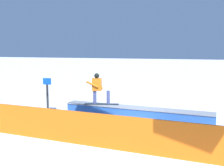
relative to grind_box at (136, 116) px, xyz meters
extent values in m
plane|color=white|center=(0.00, 0.00, -0.31)|extent=(120.00, 120.00, 0.00)
cube|color=blue|center=(0.00, 0.00, 0.01)|extent=(6.30, 1.24, 0.64)
cube|color=white|center=(0.00, 0.00, -0.15)|extent=(6.31, 1.25, 0.15)
cube|color=#949AA4|center=(0.00, 0.00, 0.35)|extent=(6.30, 1.30, 0.04)
cube|color=black|center=(1.57, -0.17, 0.38)|extent=(1.54, 0.58, 0.01)
cylinder|color=#45508C|center=(1.86, -0.11, 0.68)|extent=(0.17, 0.17, 0.59)
cylinder|color=#45508C|center=(1.28, -0.23, 0.68)|extent=(0.17, 0.17, 0.59)
cube|color=orange|center=(1.77, -0.13, 1.24)|extent=(0.44, 0.32, 0.54)
sphere|color=black|center=(1.77, -0.13, 1.63)|extent=(0.22, 0.22, 0.22)
cylinder|color=orange|center=(1.91, 0.07, 1.27)|extent=(0.54, 0.20, 0.31)
cylinder|color=orange|center=(1.70, -0.31, 1.27)|extent=(0.33, 0.15, 0.53)
cube|color=orange|center=(0.00, 3.14, 0.24)|extent=(12.99, 1.47, 1.10)
cylinder|color=#262628|center=(4.27, -0.29, 0.41)|extent=(0.10, 0.10, 1.43)
cube|color=blue|center=(4.27, -0.29, 1.28)|extent=(0.40, 0.04, 0.30)
camera|label=1|loc=(-2.09, 11.05, 2.88)|focal=44.06mm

